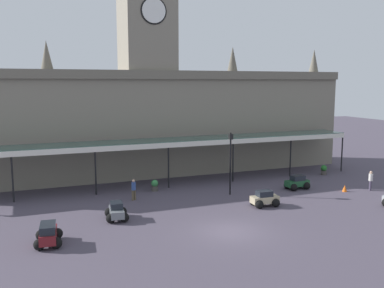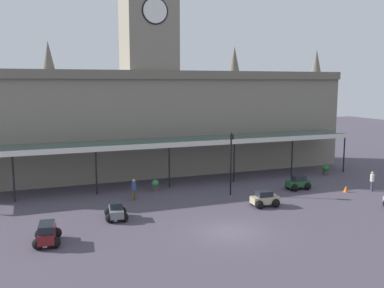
# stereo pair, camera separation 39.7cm
# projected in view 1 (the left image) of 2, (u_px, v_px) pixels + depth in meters

# --- Properties ---
(ground_plane) EXTENTS (140.00, 140.00, 0.00)m
(ground_plane) POSITION_uv_depth(u_px,v_px,m) (230.00, 232.00, 26.42)
(ground_plane) COLOR #4A4351
(station_building) EXTENTS (41.31, 5.72, 19.83)m
(station_building) POSITION_uv_depth(u_px,v_px,m) (148.00, 113.00, 42.39)
(station_building) COLOR gray
(station_building) RESTS_ON ground
(entrance_canopy) EXTENTS (37.73, 3.26, 4.05)m
(entrance_canopy) POSITION_uv_depth(u_px,v_px,m) (164.00, 142.00, 38.06)
(entrance_canopy) COLOR #38564C
(entrance_canopy) RESTS_ON ground
(car_grey_sedan) EXTENTS (1.67, 2.14, 1.19)m
(car_grey_sedan) POSITION_uv_depth(u_px,v_px,m) (117.00, 212.00, 28.70)
(car_grey_sedan) COLOR slate
(car_grey_sedan) RESTS_ON ground
(car_beige_sedan) EXTENTS (2.09, 1.59, 1.19)m
(car_beige_sedan) POSITION_uv_depth(u_px,v_px,m) (265.00, 200.00, 31.77)
(car_beige_sedan) COLOR tan
(car_beige_sedan) RESTS_ON ground
(car_green_sedan) EXTENTS (2.08, 1.57, 1.19)m
(car_green_sedan) POSITION_uv_depth(u_px,v_px,m) (297.00, 183.00, 36.88)
(car_green_sedan) COLOR #1E512D
(car_green_sedan) RESTS_ON ground
(car_maroon_estate) EXTENTS (1.70, 2.33, 1.27)m
(car_maroon_estate) POSITION_uv_depth(u_px,v_px,m) (48.00, 235.00, 24.23)
(car_maroon_estate) COLOR maroon
(car_maroon_estate) RESTS_ON ground
(pedestrian_crossing_forecourt) EXTENTS (0.34, 0.34, 1.67)m
(pedestrian_crossing_forecourt) POSITION_uv_depth(u_px,v_px,m) (371.00, 180.00, 36.42)
(pedestrian_crossing_forecourt) COLOR #3F384C
(pedestrian_crossing_forecourt) RESTS_ON ground
(pedestrian_beside_cars) EXTENTS (0.37, 0.34, 1.67)m
(pedestrian_beside_cars) POSITION_uv_depth(u_px,v_px,m) (134.00, 189.00, 33.32)
(pedestrian_beside_cars) COLOR brown
(pedestrian_beside_cars) RESTS_ON ground
(victorian_lamppost) EXTENTS (0.30, 0.30, 5.14)m
(victorian_lamppost) POSITION_uv_depth(u_px,v_px,m) (230.00, 156.00, 34.71)
(victorian_lamppost) COLOR black
(victorian_lamppost) RESTS_ON ground
(traffic_cone) EXTENTS (0.40, 0.40, 0.57)m
(traffic_cone) POSITION_uv_depth(u_px,v_px,m) (345.00, 188.00, 36.06)
(traffic_cone) COLOR orange
(traffic_cone) RESTS_ON ground
(planter_forecourt_centre) EXTENTS (0.60, 0.60, 0.96)m
(planter_forecourt_centre) POSITION_uv_depth(u_px,v_px,m) (155.00, 185.00, 36.25)
(planter_forecourt_centre) COLOR #47423D
(planter_forecourt_centre) RESTS_ON ground
(planter_by_canopy) EXTENTS (0.60, 0.60, 0.96)m
(planter_by_canopy) POSITION_uv_depth(u_px,v_px,m) (324.00, 170.00, 42.64)
(planter_by_canopy) COLOR #47423D
(planter_by_canopy) RESTS_ON ground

